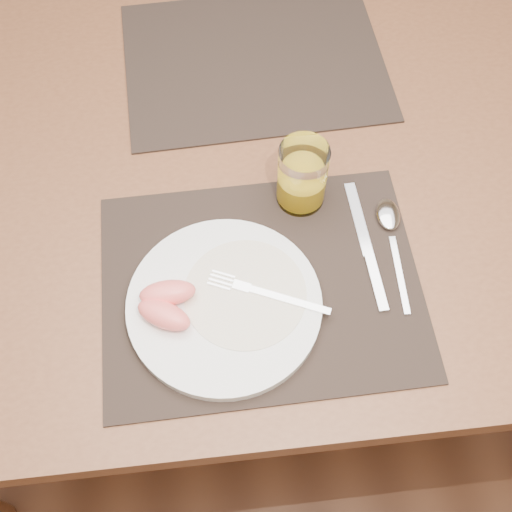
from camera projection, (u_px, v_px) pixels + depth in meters
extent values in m
plane|color=brown|center=(256.00, 339.00, 1.67)|extent=(5.00, 5.00, 0.00)
cube|color=brown|center=(255.00, 170.00, 1.04)|extent=(1.40, 0.90, 0.04)
cylinder|color=brown|center=(489.00, 120.00, 1.58)|extent=(0.06, 0.06, 0.71)
cube|color=black|center=(261.00, 285.00, 0.91)|extent=(0.46, 0.36, 0.00)
cube|color=black|center=(254.00, 61.00, 1.13)|extent=(0.46, 0.37, 0.00)
cylinder|color=white|center=(224.00, 305.00, 0.89)|extent=(0.27, 0.27, 0.02)
cylinder|color=white|center=(245.00, 293.00, 0.88)|extent=(0.17, 0.17, 0.00)
cube|color=silver|center=(290.00, 300.00, 0.88)|extent=(0.11, 0.06, 0.00)
cube|color=silver|center=(242.00, 286.00, 0.89)|extent=(0.03, 0.02, 0.00)
cube|color=silver|center=(221.00, 280.00, 0.89)|extent=(0.04, 0.04, 0.00)
cube|color=silver|center=(359.00, 219.00, 0.96)|extent=(0.02, 0.13, 0.00)
cube|color=silver|center=(376.00, 283.00, 0.91)|extent=(0.02, 0.09, 0.01)
cube|color=silver|center=(399.00, 275.00, 0.91)|extent=(0.01, 0.13, 0.00)
ellipsoid|color=silver|center=(388.00, 214.00, 0.96)|extent=(0.04, 0.06, 0.01)
cylinder|color=white|center=(302.00, 175.00, 0.93)|extent=(0.07, 0.07, 0.11)
cylinder|color=gold|center=(301.00, 187.00, 0.96)|extent=(0.06, 0.06, 0.05)
ellipsoid|color=#FF7468|center=(164.00, 315.00, 0.85)|extent=(0.08, 0.07, 0.03)
ellipsoid|color=#FF7468|center=(168.00, 293.00, 0.87)|extent=(0.08, 0.04, 0.03)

